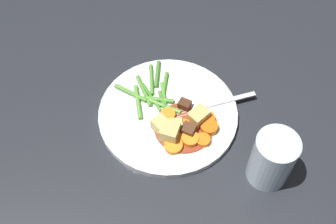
# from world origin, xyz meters

# --- Properties ---
(ground_plane) EXTENTS (3.00, 3.00, 0.00)m
(ground_plane) POSITION_xyz_m (0.00, 0.00, 0.00)
(ground_plane) COLOR #26282D
(dinner_plate) EXTENTS (0.27, 0.27, 0.01)m
(dinner_plate) POSITION_xyz_m (0.00, 0.00, 0.01)
(dinner_plate) COLOR white
(dinner_plate) RESTS_ON ground_plane
(stew_sauce) EXTENTS (0.11, 0.11, 0.00)m
(stew_sauce) POSITION_xyz_m (0.05, 0.01, 0.01)
(stew_sauce) COLOR #93381E
(stew_sauce) RESTS_ON dinner_plate
(carrot_slice_0) EXTENTS (0.03, 0.03, 0.01)m
(carrot_slice_0) POSITION_xyz_m (0.01, -0.01, 0.02)
(carrot_slice_0) COLOR orange
(carrot_slice_0) RESTS_ON dinner_plate
(carrot_slice_1) EXTENTS (0.04, 0.04, 0.01)m
(carrot_slice_1) POSITION_xyz_m (0.07, 0.04, 0.02)
(carrot_slice_1) COLOR orange
(carrot_slice_1) RESTS_ON dinner_plate
(carrot_slice_2) EXTENTS (0.05, 0.05, 0.01)m
(carrot_slice_2) POSITION_xyz_m (0.07, -0.03, 0.02)
(carrot_slice_2) COLOR orange
(carrot_slice_2) RESTS_ON dinner_plate
(carrot_slice_3) EXTENTS (0.03, 0.03, 0.01)m
(carrot_slice_3) POSITION_xyz_m (0.05, 0.01, 0.02)
(carrot_slice_3) COLOR orange
(carrot_slice_3) RESTS_ON dinner_plate
(carrot_slice_4) EXTENTS (0.04, 0.04, 0.01)m
(carrot_slice_4) POSITION_xyz_m (0.09, 0.02, 0.02)
(carrot_slice_4) COLOR orange
(carrot_slice_4) RESTS_ON dinner_plate
(carrot_slice_5) EXTENTS (0.03, 0.03, 0.01)m
(carrot_slice_5) POSITION_xyz_m (0.06, -0.01, 0.02)
(carrot_slice_5) COLOR orange
(carrot_slice_5) RESTS_ON dinner_plate
(carrot_slice_6) EXTENTS (0.04, 0.04, 0.01)m
(carrot_slice_6) POSITION_xyz_m (0.08, 0.00, 0.02)
(carrot_slice_6) COLOR orange
(carrot_slice_6) RESTS_ON dinner_plate
(carrot_slice_7) EXTENTS (0.04, 0.04, 0.01)m
(carrot_slice_7) POSITION_xyz_m (0.06, 0.05, 0.02)
(carrot_slice_7) COLOR orange
(carrot_slice_7) RESTS_ON dinner_plate
(potato_chunk_0) EXTENTS (0.05, 0.05, 0.03)m
(potato_chunk_0) POSITION_xyz_m (0.05, -0.03, 0.03)
(potato_chunk_0) COLOR #DBBC6B
(potato_chunk_0) RESTS_ON dinner_plate
(potato_chunk_1) EXTENTS (0.03, 0.03, 0.03)m
(potato_chunk_1) POSITION_xyz_m (0.02, -0.03, 0.03)
(potato_chunk_1) COLOR #DBBC6B
(potato_chunk_1) RESTS_ON dinner_plate
(potato_chunk_2) EXTENTS (0.03, 0.03, 0.02)m
(potato_chunk_2) POSITION_xyz_m (0.04, -0.01, 0.02)
(potato_chunk_2) COLOR #DBBC6B
(potato_chunk_2) RESTS_ON dinner_plate
(potato_chunk_3) EXTENTS (0.04, 0.04, 0.03)m
(potato_chunk_3) POSITION_xyz_m (0.05, 0.04, 0.03)
(potato_chunk_3) COLOR #DBBC6B
(potato_chunk_3) RESTS_ON dinner_plate
(meat_chunk_0) EXTENTS (0.03, 0.03, 0.02)m
(meat_chunk_0) POSITION_xyz_m (0.06, 0.01, 0.02)
(meat_chunk_0) COLOR #56331E
(meat_chunk_0) RESTS_ON dinner_plate
(meat_chunk_1) EXTENTS (0.03, 0.03, 0.02)m
(meat_chunk_1) POSITION_xyz_m (0.01, 0.03, 0.02)
(meat_chunk_1) COLOR #4C2B19
(meat_chunk_1) RESTS_ON dinner_plate
(green_bean_0) EXTENTS (0.08, 0.04, 0.01)m
(green_bean_0) POSITION_xyz_m (-0.05, -0.04, 0.02)
(green_bean_0) COLOR #66AD42
(green_bean_0) RESTS_ON dinner_plate
(green_bean_1) EXTENTS (0.07, 0.04, 0.01)m
(green_bean_1) POSITION_xyz_m (-0.08, -0.04, 0.02)
(green_bean_1) COLOR #599E38
(green_bean_1) RESTS_ON dinner_plate
(green_bean_2) EXTENTS (0.07, 0.04, 0.01)m
(green_bean_2) POSITION_xyz_m (-0.03, 0.01, 0.02)
(green_bean_2) COLOR #66AD42
(green_bean_2) RESTS_ON dinner_plate
(green_bean_3) EXTENTS (0.07, 0.03, 0.01)m
(green_bean_3) POSITION_xyz_m (-0.01, 0.00, 0.02)
(green_bean_3) COLOR #4C8E33
(green_bean_3) RESTS_ON dinner_plate
(green_bean_4) EXTENTS (0.06, 0.05, 0.01)m
(green_bean_4) POSITION_xyz_m (-0.06, 0.03, 0.02)
(green_bean_4) COLOR #599E38
(green_bean_4) RESTS_ON dinner_plate
(green_bean_5) EXTENTS (0.06, 0.05, 0.01)m
(green_bean_5) POSITION_xyz_m (-0.09, 0.03, 0.02)
(green_bean_5) COLOR #4C8E33
(green_bean_5) RESTS_ON dinner_plate
(green_bean_6) EXTENTS (0.07, 0.04, 0.01)m
(green_bean_6) POSITION_xyz_m (-0.08, 0.01, 0.02)
(green_bean_6) COLOR #599E38
(green_bean_6) RESTS_ON dinner_plate
(green_bean_7) EXTENTS (0.06, 0.04, 0.01)m
(green_bean_7) POSITION_xyz_m (-0.01, -0.00, 0.02)
(green_bean_7) COLOR #66AD42
(green_bean_7) RESTS_ON dinner_plate
(green_bean_8) EXTENTS (0.08, 0.01, 0.01)m
(green_bean_8) POSITION_xyz_m (-0.05, -0.01, 0.02)
(green_bean_8) COLOR #4C8E33
(green_bean_8) RESTS_ON dinner_plate
(green_bean_9) EXTENTS (0.04, 0.05, 0.01)m
(green_bean_9) POSITION_xyz_m (-0.03, 0.00, 0.02)
(green_bean_9) COLOR #599E38
(green_bean_9) RESTS_ON dinner_plate
(green_bean_10) EXTENTS (0.08, 0.02, 0.01)m
(green_bean_10) POSITION_xyz_m (-0.07, -0.01, 0.02)
(green_bean_10) COLOR #599E38
(green_bean_10) RESTS_ON dinner_plate
(fork) EXTENTS (0.06, 0.17, 0.00)m
(fork) POSITION_xyz_m (0.03, 0.08, 0.01)
(fork) COLOR silver
(fork) RESTS_ON dinner_plate
(water_glass) EXTENTS (0.07, 0.07, 0.11)m
(water_glass) POSITION_xyz_m (0.20, 0.08, 0.05)
(water_glass) COLOR silver
(water_glass) RESTS_ON ground_plane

